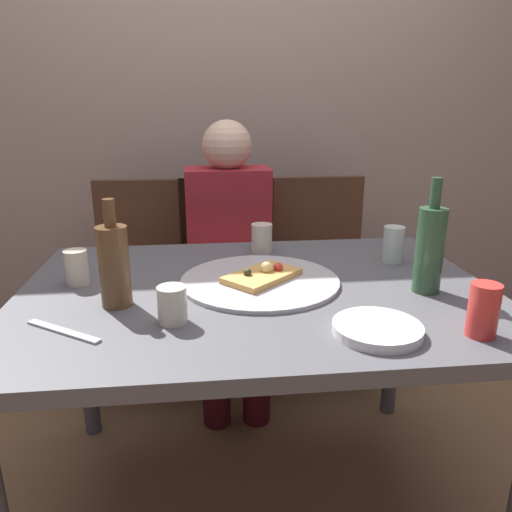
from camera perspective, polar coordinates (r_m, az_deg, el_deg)
ground_plane at (r=1.77m, az=0.04°, el=-26.55°), size 8.00×8.00×0.00m
back_wall at (r=2.61m, az=-3.42°, el=18.99°), size 6.00×0.10×2.60m
dining_table at (r=1.40m, az=0.05°, el=-6.87°), size 1.32×0.94×0.74m
pizza_tray at (r=1.40m, az=0.45°, el=-2.95°), size 0.46×0.46×0.01m
pizza_slice_last at (r=1.39m, az=0.78°, el=-2.23°), size 0.25×0.24×0.05m
wine_bottle at (r=1.26m, az=-16.39°, el=-0.95°), size 0.08×0.08×0.28m
beer_bottle at (r=1.38m, az=19.80°, el=0.89°), size 0.07×0.07×0.31m
tumbler_near at (r=1.63m, az=15.88°, el=1.34°), size 0.07×0.07×0.12m
tumbler_far at (r=1.67m, az=0.69°, el=2.11°), size 0.07×0.07×0.10m
wine_glass at (r=1.46m, az=-20.39°, el=-1.27°), size 0.07×0.07×0.10m
short_glass at (r=1.15m, az=-9.84°, el=-5.67°), size 0.07×0.07×0.09m
soda_can at (r=1.18m, az=25.23°, el=-5.79°), size 0.07×0.07×0.12m
plate_stack at (r=1.13m, az=14.10°, el=-8.34°), size 0.20×0.20×0.02m
table_knife at (r=1.19m, az=-21.78°, el=-8.23°), size 0.19×0.14×0.01m
chair_left at (r=2.27m, az=-13.08°, el=-1.40°), size 0.44×0.44×0.90m
chair_middle at (r=2.25m, az=-3.27°, el=-1.08°), size 0.44×0.44×0.90m
chair_right at (r=2.32m, az=7.73°, el=-0.69°), size 0.44×0.44×0.90m
guest_in_sweater at (r=2.07m, az=-3.09°, el=0.95°), size 0.36×0.56×1.17m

